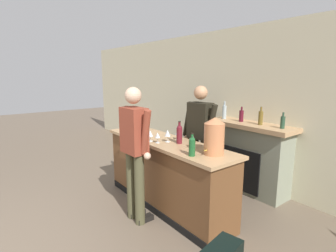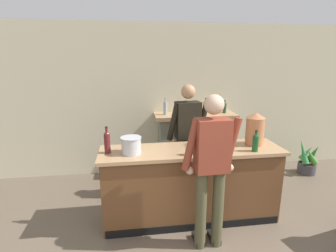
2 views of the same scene
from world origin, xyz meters
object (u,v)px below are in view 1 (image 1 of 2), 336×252
object	(u,v)px
copper_dispenser	(214,136)
wine_glass_by_dispenser	(193,139)
fireplace_stone	(249,156)
wine_bottle_rose_blush	(129,120)
ice_bucket_steel	(135,126)
wine_glass_front_right	(178,132)
wine_bottle_burgundy_dark	(179,133)
wine_glass_front_left	(150,134)
wine_glass_mid_counter	(168,133)
person_customer	(135,149)
wine_glass_back_row	(158,136)
person_bartender	(199,137)
wine_bottle_riesling_slim	(192,146)

from	to	relation	value
copper_dispenser	wine_glass_by_dispenser	world-z (taller)	copper_dispenser
fireplace_stone	wine_bottle_rose_blush	distance (m)	2.13
copper_dispenser	ice_bucket_steel	distance (m)	1.65
wine_glass_by_dispenser	wine_bottle_rose_blush	bearing A→B (deg)	-178.50
fireplace_stone	copper_dispenser	world-z (taller)	fireplace_stone
wine_bottle_rose_blush	wine_glass_front_right	distance (m)	1.15
fireplace_stone	wine_bottle_burgundy_dark	world-z (taller)	fireplace_stone
fireplace_stone	wine_glass_front_left	bearing A→B (deg)	-106.60
wine_glass_mid_counter	wine_glass_front_left	size ratio (longest dim) A/B	1.10
fireplace_stone	ice_bucket_steel	xyz separation A→B (m)	(-1.17, -1.49, 0.52)
wine_bottle_burgundy_dark	wine_bottle_rose_blush	bearing A→B (deg)	-178.01
wine_bottle_burgundy_dark	wine_glass_front_right	world-z (taller)	wine_bottle_burgundy_dark
person_customer	wine_bottle_burgundy_dark	xyz separation A→B (m)	(0.16, 0.61, 0.15)
fireplace_stone	wine_bottle_rose_blush	bearing A→B (deg)	-135.43
wine_glass_front_right	fireplace_stone	bearing A→B (deg)	75.70
copper_dispenser	wine_glass_front_left	bearing A→B (deg)	-164.89
wine_glass_back_row	person_bartender	bearing A→B (deg)	87.38
person_customer	wine_glass_back_row	xyz separation A→B (m)	(-0.04, 0.39, 0.12)
wine_bottle_burgundy_dark	wine_bottle_riesling_slim	xyz separation A→B (m)	(0.52, -0.25, -0.02)
fireplace_stone	ice_bucket_steel	world-z (taller)	fireplace_stone
wine_bottle_burgundy_dark	wine_glass_front_right	distance (m)	0.21
wine_bottle_rose_blush	wine_bottle_burgundy_dark	world-z (taller)	wine_bottle_rose_blush
wine_glass_by_dispenser	wine_glass_front_right	xyz separation A→B (m)	(-0.44, 0.12, -0.00)
fireplace_stone	wine_glass_back_row	distance (m)	1.74
wine_bottle_rose_blush	wine_glass_front_right	world-z (taller)	wine_bottle_rose_blush
wine_glass_mid_counter	wine_glass_back_row	bearing A→B (deg)	-107.14
ice_bucket_steel	wine_glass_back_row	distance (m)	0.82
wine_glass_front_right	wine_glass_back_row	bearing A→B (deg)	-95.67
wine_bottle_rose_blush	wine_bottle_riesling_slim	distance (m)	1.84
wine_bottle_riesling_slim	wine_bottle_rose_blush	bearing A→B (deg)	173.66
wine_glass_front_left	wine_glass_by_dispenser	bearing A→B (deg)	22.53
copper_dispenser	wine_bottle_riesling_slim	world-z (taller)	copper_dispenser
person_bartender	ice_bucket_steel	size ratio (longest dim) A/B	6.98
wine_bottle_rose_blush	wine_glass_by_dispenser	bearing A→B (deg)	1.50
person_customer	wine_bottle_riesling_slim	world-z (taller)	person_customer
fireplace_stone	wine_bottle_riesling_slim	world-z (taller)	fireplace_stone
person_bartender	wine_bottle_riesling_slim	xyz separation A→B (m)	(0.69, -0.80, 0.15)
fireplace_stone	wine_glass_by_dispenser	distance (m)	1.50
wine_bottle_burgundy_dark	wine_glass_by_dispenser	size ratio (longest dim) A/B	1.85
wine_bottle_rose_blush	wine_bottle_riesling_slim	xyz separation A→B (m)	(1.83, -0.20, -0.03)
wine_glass_back_row	wine_glass_mid_counter	bearing A→B (deg)	72.86
wine_bottle_rose_blush	wine_glass_front_left	size ratio (longest dim) A/B	2.12
ice_bucket_steel	wine_bottle_burgundy_dark	size ratio (longest dim) A/B	0.82
person_bartender	wine_glass_front_left	size ratio (longest dim) A/B	11.18
person_customer	wine_glass_front_right	distance (m)	0.75
wine_bottle_burgundy_dark	wine_glass_front_left	size ratio (longest dim) A/B	1.95
person_bartender	wine_glass_back_row	bearing A→B (deg)	-92.62
wine_glass_back_row	wine_glass_by_dispenser	bearing A→B (deg)	24.68
person_customer	wine_bottle_rose_blush	distance (m)	1.29
person_bartender	copper_dispenser	distance (m)	1.00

